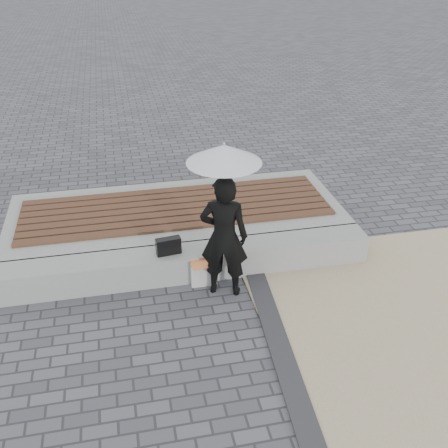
{
  "coord_description": "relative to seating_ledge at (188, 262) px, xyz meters",
  "views": [
    {
      "loc": [
        -0.78,
        -4.37,
        4.18
      ],
      "look_at": [
        0.39,
        1.14,
        1.0
      ],
      "focal_mm": 42.79,
      "sensor_mm": 36.0,
      "label": 1
    }
  ],
  "objects": [
    {
      "name": "ground",
      "position": [
        0.0,
        -1.6,
        -0.2
      ],
      "size": [
        80.0,
        80.0,
        0.0
      ],
      "primitive_type": "plane",
      "color": "#505055",
      "rests_on": "ground"
    },
    {
      "name": "edging_band",
      "position": [
        0.75,
        -2.1,
        -0.18
      ],
      "size": [
        0.61,
        5.2,
        0.04
      ],
      "primitive_type": "cube",
      "rotation": [
        0.0,
        0.0,
        -0.07
      ],
      "color": "#2E2E30",
      "rests_on": "ground"
    },
    {
      "name": "seating_ledge",
      "position": [
        0.0,
        0.0,
        0.0
      ],
      "size": [
        5.0,
        0.45,
        0.4
      ],
      "primitive_type": "cube",
      "color": "gray",
      "rests_on": "ground"
    },
    {
      "name": "timber_platform",
      "position": [
        0.0,
        1.2,
        0.0
      ],
      "size": [
        5.0,
        2.0,
        0.4
      ],
      "primitive_type": "cube",
      "color": "#979692",
      "rests_on": "ground"
    },
    {
      "name": "timber_decking",
      "position": [
        0.0,
        1.2,
        0.22
      ],
      "size": [
        4.6,
        1.4,
        0.04
      ],
      "primitive_type": null,
      "color": "brown",
      "rests_on": "timber_platform"
    },
    {
      "name": "woman",
      "position": [
        0.39,
        -0.46,
        0.62
      ],
      "size": [
        0.69,
        0.56,
        1.64
      ],
      "primitive_type": "imported",
      "rotation": [
        0.0,
        0.0,
        2.82
      ],
      "color": "black",
      "rests_on": "ground"
    },
    {
      "name": "parasol",
      "position": [
        0.39,
        -0.46,
        1.71
      ],
      "size": [
        0.88,
        0.88,
        1.12
      ],
      "rotation": [
        0.0,
        0.0,
        0.35
      ],
      "color": "#BABABF",
      "rests_on": "ground"
    },
    {
      "name": "handbag",
      "position": [
        -0.26,
        -0.04,
        0.31
      ],
      "size": [
        0.34,
        0.16,
        0.23
      ],
      "primitive_type": "cube",
      "rotation": [
        0.0,
        0.0,
        0.13
      ],
      "color": "black",
      "rests_on": "seating_ledge"
    },
    {
      "name": "canvas_tote",
      "position": [
        0.16,
        -0.25,
        -0.02
      ],
      "size": [
        0.34,
        0.15,
        0.36
      ],
      "primitive_type": "cube",
      "rotation": [
        0.0,
        0.0,
        -0.03
      ],
      "color": "#BCBCB7",
      "rests_on": "ground"
    },
    {
      "name": "magazine",
      "position": [
        0.16,
        -0.3,
        0.16
      ],
      "size": [
        0.35,
        0.27,
        0.01
      ],
      "primitive_type": "cube",
      "rotation": [
        0.0,
        0.0,
        0.08
      ],
      "color": "red",
      "rests_on": "canvas_tote"
    }
  ]
}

